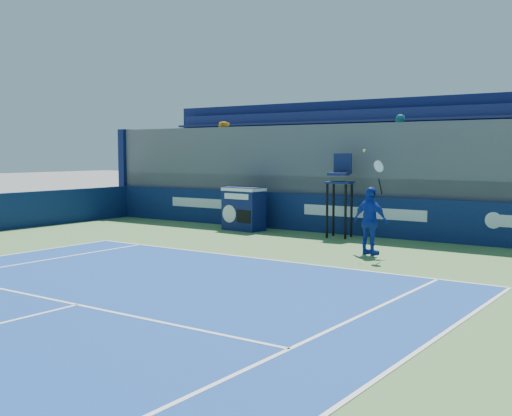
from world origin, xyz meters
The scene contains 5 objects.
back_hoarding centered at (0.00, 17.10, 0.60)m, with size 20.40×0.21×1.20m.
match_clock centered at (-3.76, 16.15, 0.74)m, with size 1.37×0.82×1.40m.
umpire_chair centered at (-0.43, 16.39, 1.53)m, with size 0.80×0.80×2.48m.
tennis_player centered at (1.69, 13.95, 0.85)m, with size 1.04×0.64×2.57m.
stadium_seating centered at (0.00, 19.15, 1.84)m, with size 21.00×4.05×4.40m.
Camera 1 is at (8.35, -0.36, 2.52)m, focal length 45.00 mm.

